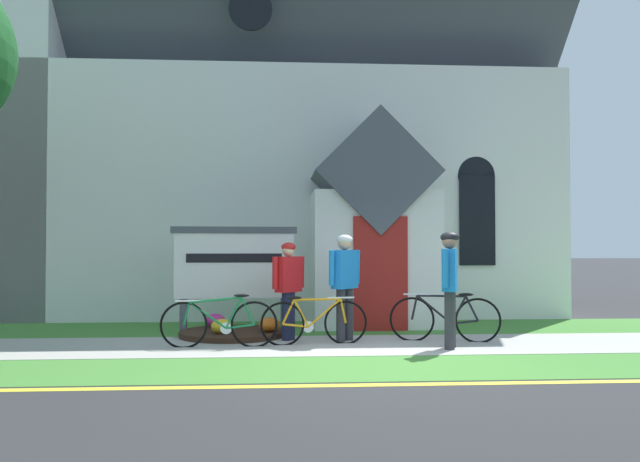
{
  "coord_description": "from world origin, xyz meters",
  "views": [
    {
      "loc": [
        -1.41,
        -8.42,
        1.54
      ],
      "look_at": [
        -0.6,
        3.83,
        1.84
      ],
      "focal_mm": 35.88,
      "sensor_mm": 36.0,
      "label": 1
    }
  ],
  "objects_px": {
    "cyclist_in_green_jersey": "(288,284)",
    "roadside_conifer": "(494,115)",
    "church_sign": "(234,265)",
    "bicycle_blue": "(445,318)",
    "cyclist_in_blue_jersey": "(450,279)",
    "cyclist_in_orange_jersey": "(345,278)",
    "bicycle_white": "(314,321)",
    "bicycle_silver": "(220,323)"
  },
  "relations": [
    {
      "from": "bicycle_blue",
      "to": "roadside_conifer",
      "type": "relative_size",
      "value": 0.21
    },
    {
      "from": "cyclist_in_blue_jersey",
      "to": "roadside_conifer",
      "type": "relative_size",
      "value": 0.21
    },
    {
      "from": "bicycle_white",
      "to": "cyclist_in_blue_jersey",
      "type": "xyz_separation_m",
      "value": [
        2.03,
        -0.56,
        0.68
      ]
    },
    {
      "from": "cyclist_in_green_jersey",
      "to": "bicycle_silver",
      "type": "bearing_deg",
      "value": -149.48
    },
    {
      "from": "bicycle_blue",
      "to": "roadside_conifer",
      "type": "height_order",
      "value": "roadside_conifer"
    },
    {
      "from": "church_sign",
      "to": "cyclist_in_green_jersey",
      "type": "height_order",
      "value": "church_sign"
    },
    {
      "from": "church_sign",
      "to": "cyclist_in_orange_jersey",
      "type": "distance_m",
      "value": 2.16
    },
    {
      "from": "bicycle_blue",
      "to": "cyclist_in_orange_jersey",
      "type": "height_order",
      "value": "cyclist_in_orange_jersey"
    },
    {
      "from": "bicycle_silver",
      "to": "cyclist_in_orange_jersey",
      "type": "bearing_deg",
      "value": 13.69
    },
    {
      "from": "bicycle_silver",
      "to": "cyclist_in_orange_jersey",
      "type": "distance_m",
      "value": 2.14
    },
    {
      "from": "bicycle_silver",
      "to": "cyclist_in_green_jersey",
      "type": "distance_m",
      "value": 1.36
    },
    {
      "from": "bicycle_blue",
      "to": "cyclist_in_green_jersey",
      "type": "height_order",
      "value": "cyclist_in_green_jersey"
    },
    {
      "from": "bicycle_silver",
      "to": "cyclist_in_blue_jersey",
      "type": "bearing_deg",
      "value": -6.34
    },
    {
      "from": "cyclist_in_blue_jersey",
      "to": "cyclist_in_orange_jersey",
      "type": "distance_m",
      "value": 1.74
    },
    {
      "from": "church_sign",
      "to": "cyclist_in_blue_jersey",
      "type": "bearing_deg",
      "value": -29.96
    },
    {
      "from": "church_sign",
      "to": "cyclist_in_orange_jersey",
      "type": "height_order",
      "value": "church_sign"
    },
    {
      "from": "bicycle_silver",
      "to": "cyclist_in_blue_jersey",
      "type": "distance_m",
      "value": 3.57
    },
    {
      "from": "church_sign",
      "to": "cyclist_in_blue_jersey",
      "type": "xyz_separation_m",
      "value": [
        3.37,
        -1.94,
        -0.17
      ]
    },
    {
      "from": "bicycle_silver",
      "to": "cyclist_in_orange_jersey",
      "type": "height_order",
      "value": "cyclist_in_orange_jersey"
    },
    {
      "from": "cyclist_in_orange_jersey",
      "to": "cyclist_in_blue_jersey",
      "type": "bearing_deg",
      "value": -29.93
    },
    {
      "from": "cyclist_in_orange_jersey",
      "to": "roadside_conifer",
      "type": "height_order",
      "value": "roadside_conifer"
    },
    {
      "from": "cyclist_in_blue_jersey",
      "to": "roadside_conifer",
      "type": "bearing_deg",
      "value": 66.66
    },
    {
      "from": "cyclist_in_green_jersey",
      "to": "roadside_conifer",
      "type": "distance_m",
      "value": 10.22
    },
    {
      "from": "bicycle_blue",
      "to": "cyclist_in_blue_jersey",
      "type": "height_order",
      "value": "cyclist_in_blue_jersey"
    },
    {
      "from": "bicycle_white",
      "to": "bicycle_silver",
      "type": "relative_size",
      "value": 0.95
    },
    {
      "from": "church_sign",
      "to": "bicycle_silver",
      "type": "relative_size",
      "value": 1.24
    },
    {
      "from": "church_sign",
      "to": "cyclist_in_green_jersey",
      "type": "xyz_separation_m",
      "value": [
        0.95,
        -0.93,
        -0.29
      ]
    },
    {
      "from": "church_sign",
      "to": "bicycle_white",
      "type": "bearing_deg",
      "value": -45.74
    },
    {
      "from": "cyclist_in_orange_jersey",
      "to": "bicycle_silver",
      "type": "bearing_deg",
      "value": -166.31
    },
    {
      "from": "cyclist_in_orange_jersey",
      "to": "church_sign",
      "type": "bearing_deg",
      "value": 150.02
    },
    {
      "from": "bicycle_white",
      "to": "cyclist_in_orange_jersey",
      "type": "distance_m",
      "value": 0.9
    },
    {
      "from": "cyclist_in_blue_jersey",
      "to": "cyclist_in_orange_jersey",
      "type": "height_order",
      "value": "cyclist_in_blue_jersey"
    },
    {
      "from": "cyclist_in_blue_jersey",
      "to": "bicycle_silver",
      "type": "bearing_deg",
      "value": 173.66
    },
    {
      "from": "bicycle_white",
      "to": "church_sign",
      "type": "bearing_deg",
      "value": 134.26
    },
    {
      "from": "bicycle_silver",
      "to": "cyclist_in_green_jersey",
      "type": "xyz_separation_m",
      "value": [
        1.06,
        0.63,
        0.56
      ]
    },
    {
      "from": "church_sign",
      "to": "bicycle_white",
      "type": "relative_size",
      "value": 1.31
    },
    {
      "from": "bicycle_silver",
      "to": "roadside_conifer",
      "type": "relative_size",
      "value": 0.22
    },
    {
      "from": "bicycle_blue",
      "to": "cyclist_in_blue_jersey",
      "type": "relative_size",
      "value": 0.99
    },
    {
      "from": "cyclist_in_green_jersey",
      "to": "roadside_conifer",
      "type": "height_order",
      "value": "roadside_conifer"
    },
    {
      "from": "cyclist_in_blue_jersey",
      "to": "cyclist_in_green_jersey",
      "type": "height_order",
      "value": "cyclist_in_blue_jersey"
    },
    {
      "from": "roadside_conifer",
      "to": "cyclist_in_blue_jersey",
      "type": "bearing_deg",
      "value": -113.34
    },
    {
      "from": "bicycle_blue",
      "to": "cyclist_in_green_jersey",
      "type": "xyz_separation_m",
      "value": [
        -2.54,
        0.28,
        0.56
      ]
    }
  ]
}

